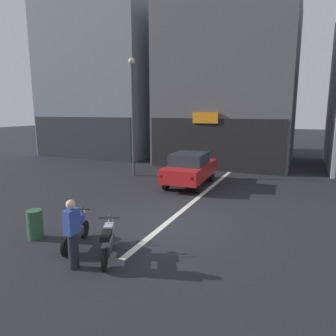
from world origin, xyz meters
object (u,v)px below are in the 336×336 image
object	(u,v)px
person_by_motorcycles	(72,234)
trash_bin	(35,224)
car_red_crossing_near	(190,168)
street_lamp	(133,105)
motorcycle_silver_row_left_mid	(108,241)
motorcycle_blue_row_leftmost	(76,230)

from	to	relation	value
person_by_motorcycles	trash_bin	bearing A→B (deg)	157.40
car_red_crossing_near	street_lamp	distance (m)	4.95
motorcycle_silver_row_left_mid	person_by_motorcycles	size ratio (longest dim) A/B	0.92
street_lamp	trash_bin	distance (m)	9.70
street_lamp	trash_bin	bearing A→B (deg)	-78.28
motorcycle_blue_row_leftmost	person_by_motorcycles	world-z (taller)	person_by_motorcycles
car_red_crossing_near	person_by_motorcycles	size ratio (longest dim) A/B	2.50
person_by_motorcycles	motorcycle_silver_row_left_mid	bearing A→B (deg)	57.49
trash_bin	car_red_crossing_near	bearing A→B (deg)	76.29
motorcycle_blue_row_leftmost	motorcycle_silver_row_left_mid	distance (m)	1.24
motorcycle_blue_row_leftmost	street_lamp	bearing A→B (deg)	110.39
car_red_crossing_near	person_by_motorcycles	bearing A→B (deg)	-88.28
motorcycle_silver_row_left_mid	person_by_motorcycles	world-z (taller)	person_by_motorcycles
motorcycle_blue_row_leftmost	trash_bin	bearing A→B (deg)	-177.35
motorcycle_blue_row_leftmost	motorcycle_silver_row_left_mid	xyz separation A→B (m)	(1.22, -0.25, 0.00)
car_red_crossing_near	trash_bin	distance (m)	8.11
street_lamp	person_by_motorcycles	bearing A→B (deg)	-67.62
street_lamp	motorcycle_silver_row_left_mid	distance (m)	10.67
street_lamp	motorcycle_silver_row_left_mid	bearing A→B (deg)	-63.62
motorcycle_blue_row_leftmost	person_by_motorcycles	size ratio (longest dim) A/B	0.97
street_lamp	trash_bin	size ratio (longest dim) A/B	7.60
street_lamp	person_by_motorcycles	world-z (taller)	street_lamp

